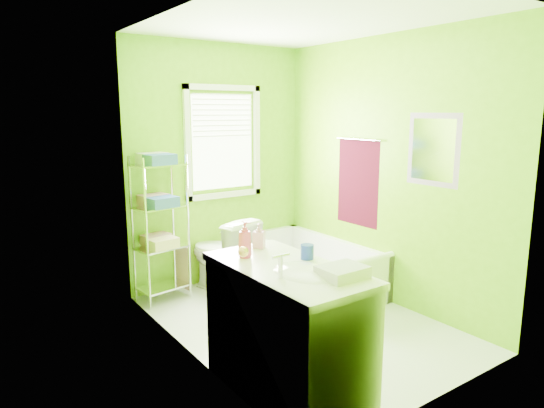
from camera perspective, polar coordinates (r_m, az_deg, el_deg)
ground at (r=4.53m, az=3.25°, el=-13.74°), size 2.90×2.90×0.00m
room_envelope at (r=4.13m, az=3.48°, el=6.18°), size 2.14×2.94×2.62m
window at (r=5.33m, az=-5.75°, el=7.93°), size 0.92×0.05×1.22m
door at (r=2.84m, az=-0.54°, el=-7.29°), size 0.09×0.80×2.00m
right_wall_decor at (r=4.85m, az=13.23°, el=3.92°), size 0.04×1.48×1.17m
bathtub at (r=5.30m, az=4.91°, el=-8.07°), size 0.76×1.62×0.52m
toilet at (r=5.15m, az=-5.92°, el=-5.90°), size 0.62×0.87×0.80m
vanity at (r=3.31m, az=1.86°, el=-14.28°), size 0.61×1.19×1.15m
wire_shelf_unit at (r=4.90m, az=-13.02°, el=-1.00°), size 0.53×0.44×1.48m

